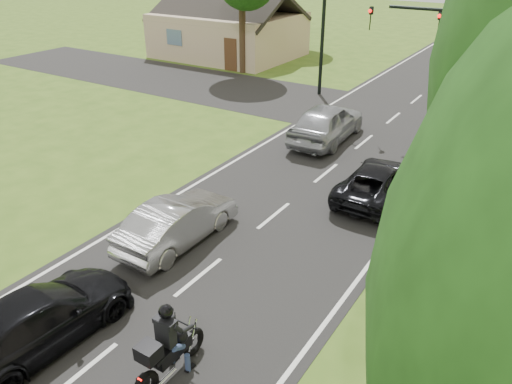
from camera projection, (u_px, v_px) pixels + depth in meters
ground at (199, 277)px, 13.57m from camera, size 140.00×140.00×0.00m
road at (346, 156)px, 21.08m from camera, size 8.00×100.00×0.01m
cross_road at (393, 118)px, 25.59m from camera, size 60.00×7.00×0.01m
motorcycle_rider at (167, 351)px, 10.13m from camera, size 0.62×2.18×1.88m
dark_suv at (379, 182)px, 17.43m from camera, size 2.08×4.50×1.25m
silver_sedan at (178, 221)px, 14.84m from camera, size 1.47×4.22×1.39m
silver_suv at (327, 122)px, 22.37m from camera, size 2.27×5.16×1.73m
dark_car_behind at (38, 319)px, 11.07m from camera, size 2.00×4.64×1.33m
traffic_signal at (468, 50)px, 20.61m from camera, size 6.38×0.44×6.00m
signal_pole_far at (322, 42)px, 28.23m from camera, size 0.20×0.20×6.00m
utility_pole_near at (446, 197)px, 6.79m from camera, size 1.60×0.28×10.00m
sign_white at (411, 227)px, 12.83m from camera, size 0.55×0.07×2.12m
sign_green at (481, 136)px, 18.74m from camera, size 0.55×0.07×2.12m
house at (229, 32)px, 38.47m from camera, size 10.20×8.00×4.84m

